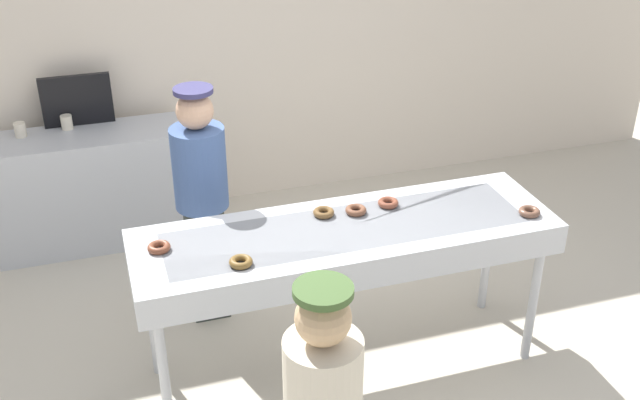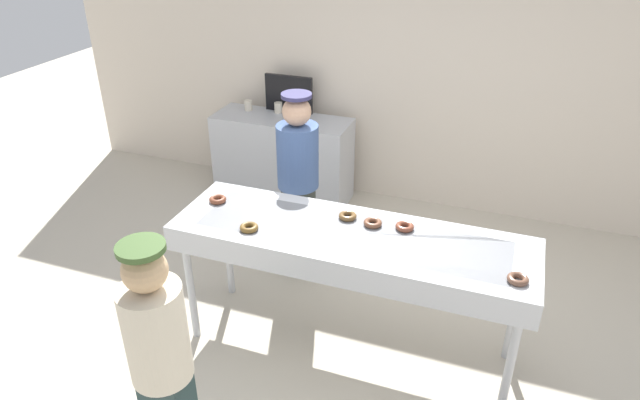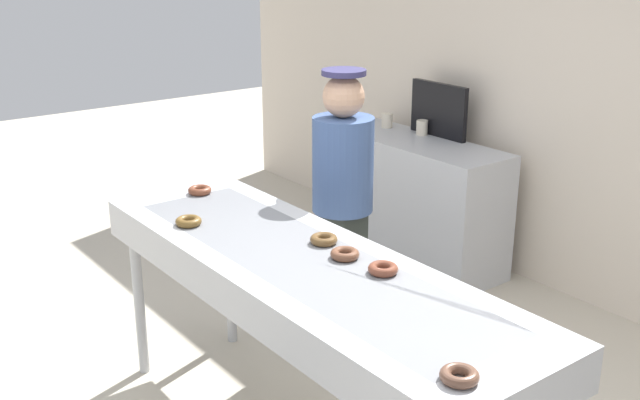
# 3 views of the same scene
# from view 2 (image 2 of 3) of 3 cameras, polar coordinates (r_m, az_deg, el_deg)

# --- Properties ---
(ground_plane) EXTENTS (16.00, 16.00, 0.00)m
(ground_plane) POSITION_cam_2_polar(r_m,az_deg,el_deg) (4.37, 2.78, -14.39)
(ground_plane) COLOR beige
(back_wall) EXTENTS (8.00, 0.12, 2.85)m
(back_wall) POSITION_cam_2_polar(r_m,az_deg,el_deg) (5.82, 10.64, 12.69)
(back_wall) COLOR beige
(back_wall) RESTS_ON ground
(fryer_conveyor) EXTENTS (2.43, 0.73, 0.99)m
(fryer_conveyor) POSITION_cam_2_polar(r_m,az_deg,el_deg) (3.81, 3.10, -4.50)
(fryer_conveyor) COLOR #B7BABF
(fryer_conveyor) RESTS_ON ground
(chocolate_donut_0) EXTENTS (0.17, 0.17, 0.04)m
(chocolate_donut_0) POSITION_cam_2_polar(r_m,az_deg,el_deg) (3.85, 5.33, -2.31)
(chocolate_donut_0) COLOR brown
(chocolate_donut_0) RESTS_ON fryer_conveyor
(chocolate_donut_1) EXTENTS (0.15, 0.15, 0.04)m
(chocolate_donut_1) POSITION_cam_2_polar(r_m,az_deg,el_deg) (3.92, 2.80, -1.61)
(chocolate_donut_1) COLOR brown
(chocolate_donut_1) RESTS_ON fryer_conveyor
(chocolate_donut_2) EXTENTS (0.15, 0.15, 0.04)m
(chocolate_donut_2) POSITION_cam_2_polar(r_m,az_deg,el_deg) (4.19, -10.27, 0.06)
(chocolate_donut_2) COLOR brown
(chocolate_donut_2) RESTS_ON fryer_conveyor
(chocolate_donut_3) EXTENTS (0.15, 0.15, 0.04)m
(chocolate_donut_3) POSITION_cam_2_polar(r_m,az_deg,el_deg) (3.83, 8.53, -2.66)
(chocolate_donut_3) COLOR brown
(chocolate_donut_3) RESTS_ON fryer_conveyor
(chocolate_donut_4) EXTENTS (0.14, 0.14, 0.04)m
(chocolate_donut_4) POSITION_cam_2_polar(r_m,az_deg,el_deg) (3.81, -7.16, -2.76)
(chocolate_donut_4) COLOR brown
(chocolate_donut_4) RESTS_ON fryer_conveyor
(chocolate_donut_5) EXTENTS (0.14, 0.14, 0.04)m
(chocolate_donut_5) POSITION_cam_2_polar(r_m,az_deg,el_deg) (3.50, 19.30, -7.53)
(chocolate_donut_5) COLOR brown
(chocolate_donut_5) RESTS_ON fryer_conveyor
(worker_baker) EXTENTS (0.34, 0.34, 1.63)m
(worker_baker) POSITION_cam_2_polar(r_m,az_deg,el_deg) (4.64, -2.22, 2.42)
(worker_baker) COLOR #2D332E
(worker_baker) RESTS_ON ground
(customer_waiting) EXTENTS (0.31, 0.31, 1.60)m
(customer_waiting) POSITION_cam_2_polar(r_m,az_deg,el_deg) (3.08, -15.67, -15.53)
(customer_waiting) COLOR #233737
(customer_waiting) RESTS_ON ground
(prep_counter) EXTENTS (1.45, 0.52, 0.91)m
(prep_counter) POSITION_cam_2_polar(r_m,az_deg,el_deg) (6.12, -3.76, 4.23)
(prep_counter) COLOR #B7BABF
(prep_counter) RESTS_ON ground
(paper_cup_0) EXTENTS (0.08, 0.08, 0.11)m
(paper_cup_0) POSITION_cam_2_polar(r_m,az_deg,el_deg) (6.18, -7.24, 9.44)
(paper_cup_0) COLOR beige
(paper_cup_0) RESTS_ON prep_counter
(paper_cup_1) EXTENTS (0.08, 0.08, 0.11)m
(paper_cup_1) POSITION_cam_2_polar(r_m,az_deg,el_deg) (6.09, -4.22, 9.27)
(paper_cup_1) COLOR beige
(paper_cup_1) RESTS_ON prep_counter
(menu_display) EXTENTS (0.52, 0.04, 0.39)m
(menu_display) POSITION_cam_2_polar(r_m,az_deg,el_deg) (6.06, -3.16, 10.63)
(menu_display) COLOR black
(menu_display) RESTS_ON prep_counter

